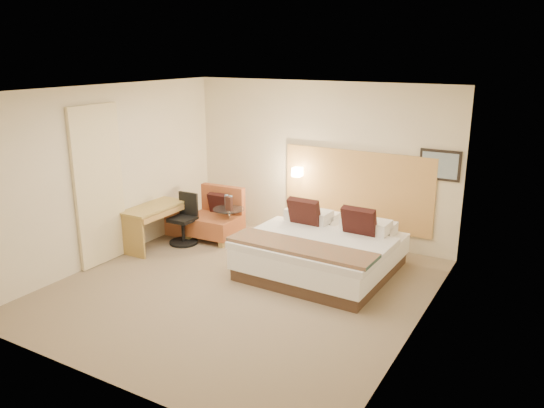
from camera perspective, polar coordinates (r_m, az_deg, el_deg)
The scene contains 20 objects.
floor at distance 7.48m, azimuth -3.35°, elevation -9.05°, with size 4.80×5.00×0.02m, color #7D6B54.
ceiling at distance 6.78m, azimuth -3.73°, elevation 12.22°, with size 4.80×5.00×0.02m, color white.
wall_back at distance 9.15m, azimuth 5.15°, elevation 4.61°, with size 4.80×0.02×2.70m, color beige.
wall_front at distance 5.21m, azimuth -18.93°, elevation -5.26°, with size 4.80×0.02×2.70m, color beige.
wall_left at distance 8.54m, azimuth -17.19°, elevation 3.11°, with size 0.02×5.00×2.70m, color beige.
wall_right at distance 6.07m, azimuth 15.85°, elevation -1.94°, with size 0.02×5.00×2.70m, color beige.
headboard_panel at distance 8.94m, azimuth 9.05°, elevation 1.57°, with size 2.60×0.04×1.30m, color #BD8A4A.
art_frame at distance 8.47m, azimuth 17.61°, elevation 4.01°, with size 0.62×0.03×0.47m, color black.
art_canvas at distance 8.45m, azimuth 17.58°, elevation 3.99°, with size 0.54×0.01×0.39m, color gray.
lamp_arm at distance 9.26m, azimuth 2.92°, elevation 3.53°, with size 0.02×0.02×0.12m, color silver.
lamp_shade at distance 9.21m, azimuth 2.75°, elevation 3.46°, with size 0.15×0.15×0.15m, color #FFEDC6.
curtain at distance 8.37m, azimuth -18.12°, elevation 1.86°, with size 0.06×0.90×2.42m, color beige.
bottle_a at distance 9.09m, azimuth -4.91°, elevation 0.34°, with size 0.06×0.06×0.21m, color #82A9C9.
bottle_b at distance 9.03m, azimuth -4.47°, elevation 0.24°, with size 0.06×0.06×0.21m, color #799DBC.
menu_folder at distance 8.88m, azimuth -4.65°, elevation 0.03°, with size 0.14×0.05×0.24m, color #391D17.
bed at distance 7.90m, azimuth 5.42°, elevation -5.02°, with size 2.12×2.06×1.01m.
lounge_chair at distance 9.31m, azimuth -6.02°, elevation -1.55°, with size 0.87×0.77×0.89m.
side_table at distance 9.10m, azimuth -4.64°, elevation -2.08°, with size 0.66×0.66×0.60m.
desk at distance 8.99m, azimuth -12.46°, elevation -1.15°, with size 0.54×1.14×0.71m.
desk_chair at distance 9.12m, azimuth -9.39°, elevation -2.06°, with size 0.49×0.49×0.86m.
Camera 1 is at (3.74, -5.64, 3.18)m, focal length 35.00 mm.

